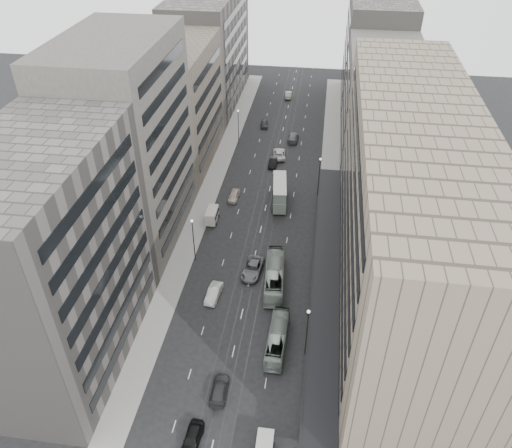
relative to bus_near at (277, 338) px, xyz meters
The scene contains 28 objects.
ground 7.22m from the bus_near, 144.95° to the left, with size 220.00×220.00×0.00m, color black.
sidewalk_right 42.05m from the bus_near, 81.51° to the left, with size 4.00×125.00×0.15m, color gray.
sidewalk_left 45.24m from the bus_near, 113.18° to the left, with size 4.00×125.00×0.15m, color gray.
department_store 23.95m from the bus_near, 37.62° to the left, with size 19.20×60.00×30.00m.
building_right_mid 59.18m from the bus_near, 74.35° to the left, with size 15.00×28.00×24.00m, color #4C4641.
building_right_far 88.39m from the bus_near, 79.66° to the left, with size 15.00×32.00×28.00m, color #635E59.
building_left_a 30.74m from the bus_near, behind, with size 15.00×28.00×30.00m, color #635E59.
building_left_b 38.99m from the bus_near, 139.80° to the left, with size 15.00×26.00×34.00m, color #4C4641.
building_left_c 58.09m from the bus_near, 118.60° to the left, with size 15.00×28.00×25.00m, color #655A4E.
building_left_d 88.34m from the bus_near, 108.19° to the left, with size 15.00×38.00×28.00m, color #635E59.
lamp_right_near 5.52m from the bus_near, 13.44° to the right, with size 0.44×0.44×8.32m.
lamp_right_far 39.44m from the bus_near, 84.30° to the left, with size 0.44×0.44×8.32m.
lamp_left_near 22.64m from the bus_near, 133.97° to the left, with size 0.44×0.44×8.32m.
lamp_left_far 61.18m from the bus_near, 104.70° to the left, with size 0.44×0.44×8.32m.
bus_near is the anchor object (origin of this frame).
bus_far 12.40m from the bus_near, 98.20° to the left, with size 2.82×12.05×3.36m, color #929D93.
double_decker 35.08m from the bus_near, 95.49° to the left, with size 3.49×9.09×4.86m.
panel_van 31.10m from the bus_near, 118.84° to the left, with size 2.08×4.13×2.59m.
sedan_0 17.56m from the bus_near, 117.51° to the right, with size 1.90×4.72×1.61m, color black.
sedan_1 13.28m from the bus_near, 143.19° to the left, with size 1.70×4.87×1.60m, color silver.
sedan_2 15.34m from the bus_near, 111.23° to the left, with size 2.86×6.20×1.72m, color slate.
sedan_3 10.73m from the bus_near, 126.25° to the right, with size 2.09×5.13×1.49m, color #2A292C.
sedan_4 37.33m from the bus_near, 109.33° to the left, with size 1.83×4.56×1.55m, color #C2B1A0.
sedan_5 49.99m from the bus_near, 97.15° to the left, with size 1.62×4.66×1.53m, color black.
sedan_6 53.83m from the bus_near, 95.65° to the left, with size 2.71×5.88×1.63m, color silver.
sedan_7 62.22m from the bus_near, 92.68° to the left, with size 2.31×5.68×1.65m, color #5A595C.
sedan_8 69.56m from the bus_near, 98.78° to the left, with size 1.73×4.29×1.46m, color #2B2A2D.
sedan_9 88.72m from the bus_near, 94.12° to the left, with size 1.73×4.97×1.64m, color #A39E87.
Camera 1 is at (9.33, -49.66, 54.33)m, focal length 35.00 mm.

